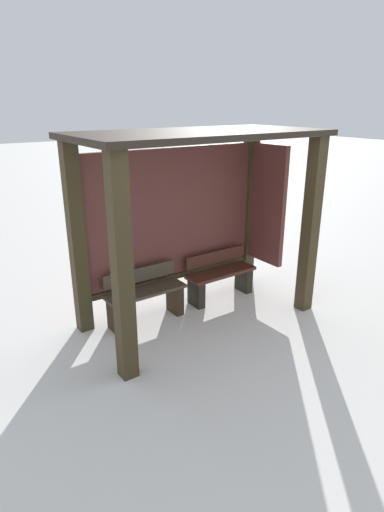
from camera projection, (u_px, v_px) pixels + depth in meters
The scene contains 4 objects.
ground_plane at pixel (199, 317), 6.04m from camera, with size 60.00×60.00×0.00m, color white.
bus_shelter at pixel (197, 196), 5.70m from camera, with size 3.21×1.59×2.57m.
bench_left_inside at pixel (145, 297), 5.84m from camera, with size 1.14×0.35×0.75m.
bench_center_inside at pixel (220, 277), 6.56m from camera, with size 1.14×0.35×0.73m.
Camera 1 is at (-3.16, -4.34, 2.90)m, focal length 29.64 mm.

